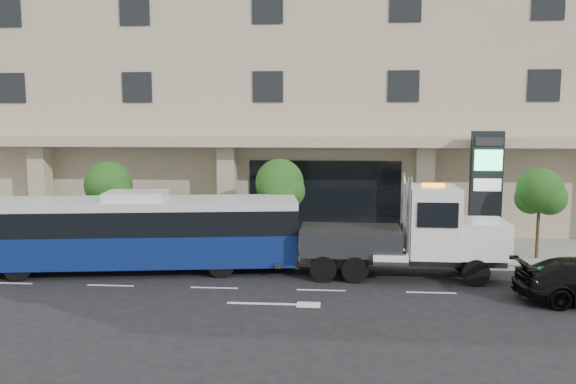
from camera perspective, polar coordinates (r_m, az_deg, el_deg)
name	(u,v)px	position (r m, az deg, el deg)	size (l,w,h in m)	color
ground	(322,279)	(22.49, 3.45, -8.82)	(120.00, 120.00, 0.00)	black
sidewalk	(323,249)	(27.31, 3.62, -5.78)	(120.00, 6.00, 0.15)	gray
curb	(323,264)	(24.40, 3.53, -7.36)	(120.00, 0.30, 0.15)	gray
convention_center	(327,63)	(37.24, 3.95, 12.98)	(60.00, 17.60, 20.00)	tan
tree_left	(109,188)	(27.39, -17.72, 0.37)	(2.27, 2.20, 4.22)	#422B19
tree_mid	(280,186)	(25.48, -0.81, 0.56)	(2.28, 2.20, 4.38)	#422B19
tree_right	(540,194)	(27.03, 24.26, -0.17)	(2.10, 2.00, 4.04)	#422B19
city_bus	(137,231)	(24.04, -15.10, -3.84)	(13.46, 4.57, 3.35)	black
tow_truck	(411,235)	(22.84, 12.40, -4.32)	(9.11, 2.45, 4.15)	#2D3033
signage_pylon	(486,191)	(27.32, 19.43, 0.06)	(1.41, 0.55, 5.61)	black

